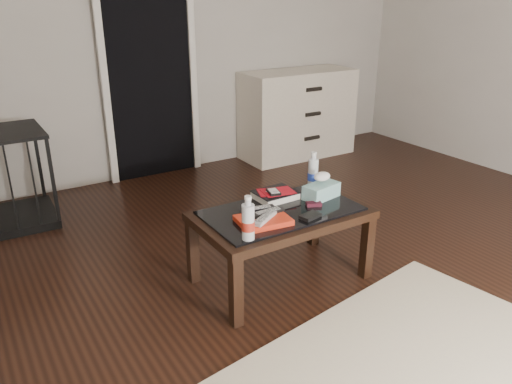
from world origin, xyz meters
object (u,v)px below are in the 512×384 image
water_bottle_left (248,218)px  water_bottle_right (313,170)px  textbook (275,195)px  coffee_table (281,220)px  tissue_box (321,191)px  dresser (297,114)px

water_bottle_left → water_bottle_right: 0.84m
textbook → water_bottle_left: 0.57m
coffee_table → tissue_box: bearing=3.9°
water_bottle_left → tissue_box: (0.67, 0.24, -0.07)m
textbook → water_bottle_right: 0.33m
water_bottle_left → textbook: bearing=41.6°
coffee_table → water_bottle_right: 0.46m
water_bottle_right → tissue_box: (-0.07, -0.17, -0.07)m
coffee_table → dresser: (1.59, 1.99, 0.05)m
coffee_table → water_bottle_right: (0.38, 0.19, 0.18)m
water_bottle_right → textbook: bearing=-174.4°
dresser → water_bottle_left: (-1.94, -2.20, 0.13)m
dresser → tissue_box: bearing=-122.6°
coffee_table → dresser: bearing=51.4°
textbook → water_bottle_left: (-0.42, -0.38, 0.10)m
coffee_table → textbook: (0.07, 0.16, 0.09)m
dresser → water_bottle_left: size_ratio=5.06×
textbook → water_bottle_left: bearing=-139.7°
textbook → tissue_box: (0.25, -0.14, 0.02)m
water_bottle_right → tissue_box: bearing=-111.2°
textbook → tissue_box: size_ratio=1.09×
textbook → water_bottle_left: water_bottle_left is taller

